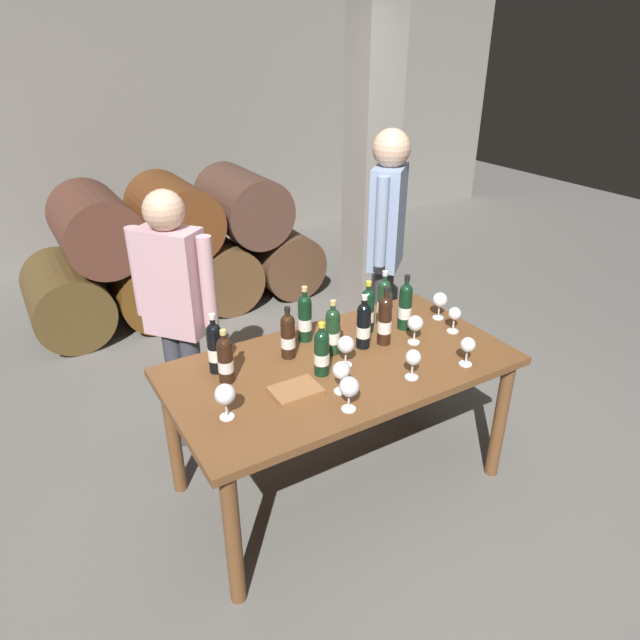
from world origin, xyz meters
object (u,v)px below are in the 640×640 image
object	(u,v)px
wine_bottle_10	(364,325)
sommelier_presenting	(386,238)
wine_glass_4	(440,300)
tasting_notebook	(296,391)
wine_glass_6	(225,395)
wine_bottle_0	(215,347)
wine_glass_8	(415,324)
wine_bottle_6	(322,352)
wine_glass_0	(349,387)
wine_bottle_1	(368,310)
wine_bottle_9	(385,320)
wine_bottle_2	(333,331)
wine_glass_5	(468,346)
dining_table	(341,378)
wine_bottle_8	(405,306)
wine_glass_3	(413,358)
wine_bottle_4	(384,301)
wine_glass_1	(455,315)
wine_glass_7	(346,345)
wine_bottle_7	(225,359)
wine_glass_2	(341,371)
wine_bottle_5	(305,317)
taster_seated_left	(176,305)
wine_bottle_3	(288,335)

from	to	relation	value
wine_bottle_10	sommelier_presenting	xyz separation A→B (m)	(0.64, 0.67, 0.16)
wine_glass_4	sommelier_presenting	size ratio (longest dim) A/B	0.09
tasting_notebook	wine_glass_6	bearing A→B (deg)	-178.72
wine_bottle_0	wine_glass_8	xyz separation A→B (m)	(0.99, -0.27, -0.02)
wine_bottle_6	wine_glass_0	world-z (taller)	wine_bottle_6
wine_bottle_1	wine_bottle_9	bearing A→B (deg)	-90.80
wine_bottle_2	wine_glass_5	distance (m)	0.66
dining_table	wine_glass_4	bearing A→B (deg)	9.65
wine_bottle_8	wine_glass_3	xyz separation A→B (m)	(-0.28, -0.42, -0.03)
wine_bottle_6	wine_glass_4	size ratio (longest dim) A/B	1.74
wine_bottle_4	wine_glass_4	xyz separation A→B (m)	(0.30, -0.12, -0.02)
wine_glass_1	wine_glass_7	world-z (taller)	wine_glass_7
dining_table	sommelier_presenting	bearing A→B (deg)	42.25
wine_bottle_7	wine_glass_2	xyz separation A→B (m)	(0.41, -0.35, -0.01)
wine_glass_0	wine_bottle_9	bearing A→B (deg)	39.31
wine_bottle_5	taster_seated_left	distance (m)	0.69
wine_glass_7	dining_table	bearing A→B (deg)	106.14
wine_glass_0	wine_glass_3	distance (m)	0.40
wine_bottle_0	wine_glass_0	world-z (taller)	wine_bottle_0
dining_table	wine_bottle_6	world-z (taller)	wine_bottle_6
wine_bottle_7	wine_glass_1	distance (m)	1.26
wine_glass_1	wine_glass_6	xyz separation A→B (m)	(-1.35, -0.08, 0.01)
wine_bottle_0	wine_glass_6	size ratio (longest dim) A/B	1.88
wine_glass_4	wine_glass_5	size ratio (longest dim) A/B	1.06
wine_bottle_6	wine_bottle_9	world-z (taller)	wine_bottle_9
wine_glass_6	wine_bottle_10	bearing A→B (deg)	13.47
wine_bottle_5	sommelier_presenting	distance (m)	0.98
wine_bottle_5	wine_glass_5	distance (m)	0.83
wine_bottle_10	wine_glass_1	size ratio (longest dim) A/B	2.02
wine_bottle_7	wine_glass_1	world-z (taller)	wine_bottle_7
wine_glass_4	taster_seated_left	bearing A→B (deg)	155.83
wine_bottle_3	wine_bottle_6	size ratio (longest dim) A/B	1.01
wine_bottle_9	wine_glass_7	xyz separation A→B (m)	(-0.29, -0.08, -0.03)
wine_glass_4	wine_glass_6	bearing A→B (deg)	-169.87
wine_bottle_7	wine_bottle_6	bearing A→B (deg)	-22.65
wine_bottle_5	wine_glass_2	distance (m)	0.52
wine_bottle_4	wine_glass_1	distance (m)	0.39
wine_bottle_1	tasting_notebook	world-z (taller)	wine_bottle_1
wine_bottle_4	wine_bottle_0	bearing A→B (deg)	-179.86
wine_bottle_0	wine_bottle_8	xyz separation A→B (m)	(1.05, -0.11, 0.00)
wine_bottle_1	wine_glass_8	world-z (taller)	wine_bottle_1
wine_bottle_7	taster_seated_left	distance (m)	0.58
wine_glass_1	wine_glass_3	bearing A→B (deg)	-153.23
wine_glass_6	wine_glass_8	distance (m)	1.10
wine_bottle_5	wine_glass_5	size ratio (longest dim) A/B	2.07
wine_bottle_5	wine_glass_8	bearing A→B (deg)	-34.05
wine_bottle_7	wine_glass_0	bearing A→B (deg)	-52.72
wine_bottle_0	taster_seated_left	bearing A→B (deg)	93.63
wine_glass_3	wine_bottle_4	bearing A→B (deg)	67.12
wine_glass_4	wine_glass_5	xyz separation A→B (m)	(-0.23, -0.45, -0.01)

